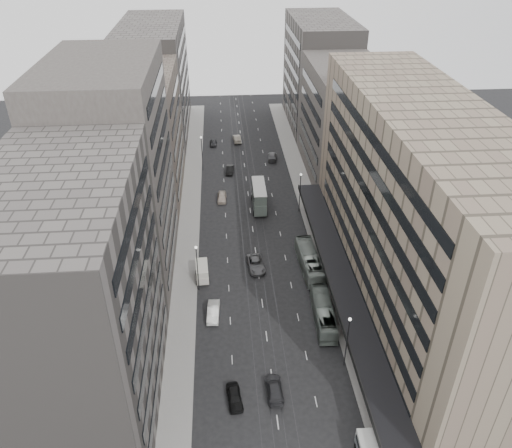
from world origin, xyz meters
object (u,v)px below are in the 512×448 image
object	(u,v)px
sedan_1	(213,312)
sedan_2	(256,264)
sedan_0	(234,397)
bus_far	(309,261)
double_decker	(259,196)
pedestrian	(375,439)
bus_near	(323,313)
panel_van	(202,271)

from	to	relation	value
sedan_1	sedan_2	world-z (taller)	sedan_1
sedan_0	sedan_2	xyz separation A→B (m)	(4.61, 26.59, 0.05)
bus_far	double_decker	distance (m)	22.11
sedan_1	sedan_2	distance (m)	13.27
double_decker	pedestrian	world-z (taller)	double_decker
sedan_1	pedestrian	size ratio (longest dim) A/B	2.81
bus_near	pedestrian	world-z (taller)	bus_near
bus_near	sedan_2	bearing A→B (deg)	-54.09
sedan_1	pedestrian	distance (m)	28.72
bus_near	double_decker	bearing A→B (deg)	-76.15
panel_van	sedan_0	xyz separation A→B (m)	(4.27, -24.39, -0.76)
bus_near	double_decker	size ratio (longest dim) A/B	1.22
bus_far	panel_van	size ratio (longest dim) A/B	2.68
panel_van	sedan_2	size ratio (longest dim) A/B	0.79
bus_near	bus_far	distance (m)	12.49
bus_far	sedan_1	distance (m)	18.97
sedan_2	bus_near	bearing A→B (deg)	-62.47
bus_near	sedan_2	xyz separation A→B (m)	(-8.82, 13.43, -0.74)
panel_van	sedan_2	xyz separation A→B (m)	(8.88, 2.20, -0.71)
sedan_0	bus_near	bearing A→B (deg)	37.84
panel_van	pedestrian	world-z (taller)	panel_van
double_decker	sedan_0	size ratio (longest dim) A/B	2.07
double_decker	panel_van	distance (m)	24.93
bus_near	sedan_2	world-z (taller)	bus_near
sedan_2	sedan_0	bearing A→B (deg)	-105.58
bus_near	sedan_1	bearing A→B (deg)	-5.34
bus_near	sedan_1	distance (m)	16.12
double_decker	panel_van	size ratio (longest dim) A/B	2.02
bus_far	sedan_0	size ratio (longest dim) A/B	2.75
sedan_1	pedestrian	world-z (taller)	pedestrian
sedan_0	sedan_1	bearing A→B (deg)	92.71
bus_far	sedan_0	world-z (taller)	bus_far
double_decker	sedan_2	size ratio (longest dim) A/B	1.59
bus_near	sedan_2	size ratio (longest dim) A/B	1.94
sedan_2	pedestrian	xyz separation A→B (m)	(10.78, -33.64, 0.24)
sedan_0	pedestrian	size ratio (longest dim) A/B	2.48
sedan_0	sedan_2	bearing A→B (deg)	73.58
panel_van	sedan_1	distance (m)	9.19
double_decker	sedan_1	bearing A→B (deg)	-105.90
bus_near	sedan_0	world-z (taller)	bus_near
double_decker	panel_van	world-z (taller)	double_decker
pedestrian	sedan_1	bearing A→B (deg)	-78.29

